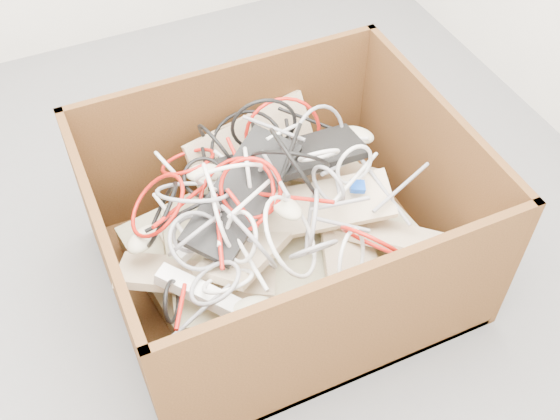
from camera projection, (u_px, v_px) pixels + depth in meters
name	position (u px, v px, depth m)	size (l,w,h in m)	color
ground	(219.00, 273.00, 2.24)	(3.00, 3.00, 0.00)	#5B5B5D
cardboard_box	(279.00, 247.00, 2.13)	(1.07, 0.89, 0.56)	#36220D
keyboard_pile	(287.00, 208.00, 2.06)	(1.05, 0.85, 0.34)	beige
mice_scatter	(251.00, 209.00, 1.95)	(0.89, 0.57, 0.16)	beige
power_strip_left	(216.00, 224.00, 1.92)	(0.28, 0.05, 0.04)	white
power_strip_right	(202.00, 294.00, 1.80)	(0.27, 0.05, 0.04)	white
vga_plug	(357.00, 186.00, 2.01)	(0.04, 0.04, 0.02)	#0C3FBC
cable_tangle	(253.00, 192.00, 1.93)	(0.94, 0.76, 0.43)	black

